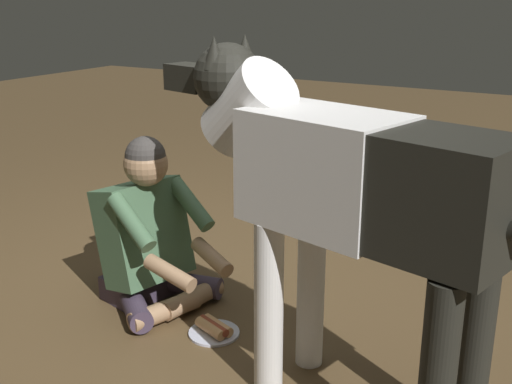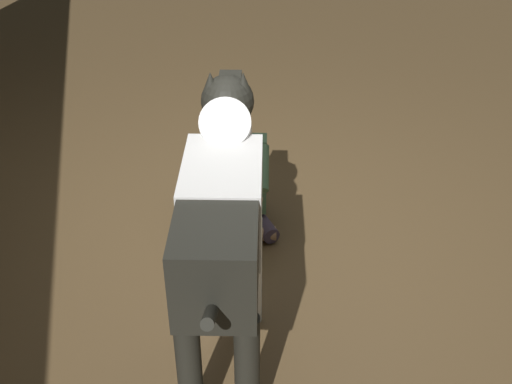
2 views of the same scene
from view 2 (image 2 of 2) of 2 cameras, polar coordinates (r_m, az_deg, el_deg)
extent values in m
plane|color=brown|center=(4.24, 1.61, -3.65)|extent=(15.41, 15.41, 0.00)
cube|color=#3F3346|center=(4.38, -1.70, -1.32)|extent=(0.32, 0.39, 0.12)
cylinder|color=#3F3346|center=(4.24, 0.30, -2.52)|extent=(0.41, 0.18, 0.11)
cylinder|color=#A07B5A|center=(4.13, -0.71, -3.80)|extent=(0.15, 0.37, 0.09)
cylinder|color=#3F3346|center=(4.26, -3.88, -2.47)|extent=(0.38, 0.34, 0.11)
cylinder|color=#A07B5A|center=(4.13, -3.07, -3.77)|extent=(0.20, 0.37, 0.09)
cube|color=#436446|center=(4.17, -1.80, 1.69)|extent=(0.41, 0.46, 0.52)
cylinder|color=#436446|center=(3.95, 0.59, 2.15)|extent=(0.30, 0.15, 0.24)
cylinder|color=#A07B5A|center=(3.90, -0.19, -1.92)|extent=(0.28, 0.17, 0.12)
cylinder|color=#436446|center=(3.97, -4.46, 2.20)|extent=(0.30, 0.15, 0.24)
cylinder|color=#A07B5A|center=(3.91, -3.86, -1.88)|extent=(0.27, 0.10, 0.12)
sphere|color=#A07B5A|center=(3.95, -1.92, 5.68)|extent=(0.21, 0.21, 0.21)
sphere|color=#393634|center=(3.93, -1.93, 6.15)|extent=(0.19, 0.19, 0.19)
cylinder|color=silver|center=(3.41, -4.67, -7.03)|extent=(0.11, 0.11, 0.70)
cylinder|color=silver|center=(3.40, -0.42, -7.11)|extent=(0.11, 0.11, 0.70)
cylinder|color=black|center=(2.92, -5.94, -15.97)|extent=(0.11, 0.11, 0.70)
cylinder|color=black|center=(2.90, -0.80, -16.13)|extent=(0.11, 0.11, 0.70)
cube|color=silver|center=(2.95, -2.98, -0.79)|extent=(0.62, 0.48, 0.40)
cube|color=black|center=(2.61, -3.57, -6.02)|extent=(0.55, 0.45, 0.38)
cylinder|color=silver|center=(3.18, -2.63, 5.49)|extent=(0.45, 0.34, 0.40)
sphere|color=black|center=(3.24, -2.56, 8.12)|extent=(0.27, 0.27, 0.27)
cube|color=black|center=(3.45, -2.33, 9.42)|extent=(0.23, 0.17, 0.11)
cone|color=black|center=(3.19, -4.09, 9.66)|extent=(0.11, 0.11, 0.12)
cone|color=black|center=(3.18, -1.15, 9.66)|extent=(0.11, 0.11, 0.12)
cylinder|color=black|center=(2.45, -3.98, -10.59)|extent=(0.36, 0.13, 0.23)
cylinder|color=silver|center=(3.97, -2.05, -6.57)|extent=(0.23, 0.23, 0.01)
cylinder|color=tan|center=(3.95, -1.75, -6.26)|extent=(0.18, 0.10, 0.05)
cylinder|color=tan|center=(3.95, -2.37, -6.21)|extent=(0.18, 0.10, 0.05)
cylinder|color=#953D27|center=(3.95, -2.06, -6.15)|extent=(0.19, 0.10, 0.04)
camera|label=1|loc=(2.45, -50.16, -5.68)|focal=44.18mm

